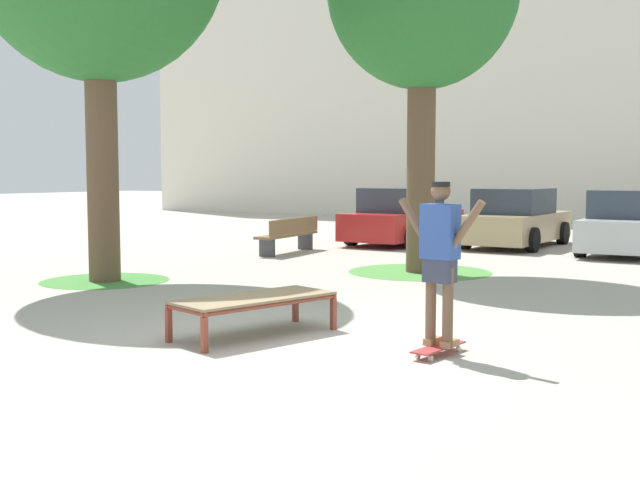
% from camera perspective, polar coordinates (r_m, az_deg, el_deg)
% --- Properties ---
extents(ground_plane, '(120.00, 120.00, 0.00)m').
position_cam_1_polar(ground_plane, '(8.67, -2.78, -7.56)').
color(ground_plane, '#B2AA9E').
extents(building_facade, '(39.45, 4.00, 15.44)m').
position_cam_1_polar(building_facade, '(34.59, 16.98, 14.35)').
color(building_facade, silver).
rests_on(building_facade, ground).
extents(skate_box, '(1.30, 2.04, 0.46)m').
position_cam_1_polar(skate_box, '(9.03, -4.81, -4.39)').
color(skate_box, brown).
rests_on(skate_box, ground).
extents(skateboard, '(0.32, 0.82, 0.09)m').
position_cam_1_polar(skateboard, '(8.21, 8.64, -7.76)').
color(skateboard, '#B23333').
rests_on(skateboard, ground).
extents(skater, '(1.00, 0.33, 1.69)m').
position_cam_1_polar(skater, '(8.05, 8.73, -0.83)').
color(skater, brown).
rests_on(skater, skateboard).
extents(grass_patch_near_left, '(2.22, 2.22, 0.01)m').
position_cam_1_polar(grass_patch_near_left, '(14.20, -15.38, -2.87)').
color(grass_patch_near_left, '#47893D').
rests_on(grass_patch_near_left, ground).
extents(grass_patch_mid_back, '(2.72, 2.72, 0.01)m').
position_cam_1_polar(grass_patch_mid_back, '(15.04, 7.27, -2.31)').
color(grass_patch_mid_back, '#519342').
rests_on(grass_patch_mid_back, ground).
extents(car_red, '(2.09, 4.29, 1.50)m').
position_cam_1_polar(car_red, '(21.17, 6.05, 1.61)').
color(car_red, red).
rests_on(car_red, ground).
extents(car_tan, '(2.05, 4.26, 1.50)m').
position_cam_1_polar(car_tan, '(20.76, 14.04, 1.43)').
color(car_tan, tan).
rests_on(car_tan, ground).
extents(car_silver, '(1.96, 4.22, 1.50)m').
position_cam_1_polar(car_silver, '(19.60, 21.70, 1.05)').
color(car_silver, '#B7BABF').
rests_on(car_silver, ground).
extents(park_bench, '(0.63, 2.43, 0.83)m').
position_cam_1_polar(park_bench, '(18.49, -2.26, 0.42)').
color(park_bench, brown).
rests_on(park_bench, ground).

